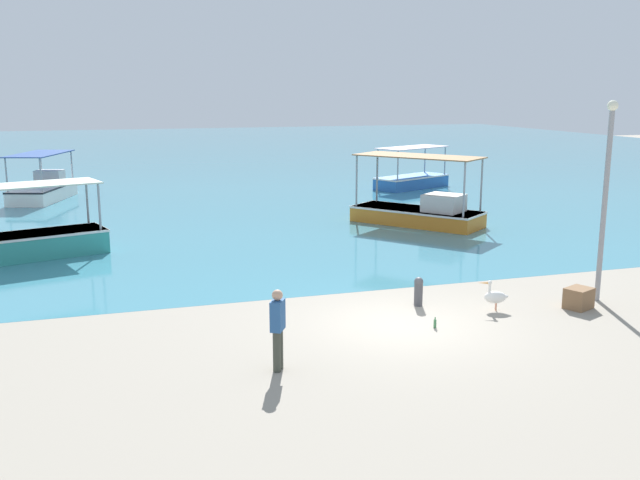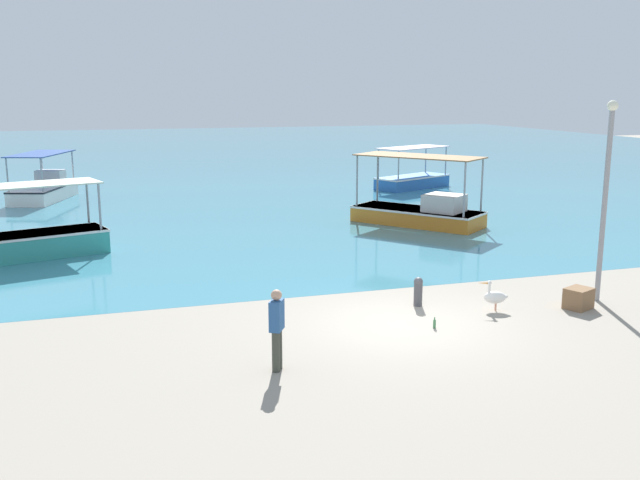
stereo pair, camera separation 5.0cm
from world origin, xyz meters
name	(u,v)px [view 2 (the right image)]	position (x,y,z in m)	size (l,w,h in m)	color
ground	(402,325)	(0.00, 0.00, 0.00)	(120.00, 120.00, 0.00)	gray
harbor_water	(181,155)	(0.00, 48.00, 0.00)	(110.00, 90.00, 0.00)	teal
fishing_boat_near_left	(412,179)	(10.49, 22.58, 0.51)	(5.05, 3.65, 2.36)	#2962B1
fishing_boat_far_right	(8,244)	(-9.85, 10.06, 0.57)	(6.55, 3.45, 2.50)	teal
fishing_boat_outer	(44,189)	(-9.62, 23.92, 0.58)	(3.34, 5.10, 2.42)	white
fishing_boat_near_right	(421,211)	(6.01, 11.84, 0.60)	(4.96, 5.56, 2.90)	orange
pelican	(495,297)	(2.71, 0.33, 0.38)	(0.79, 0.45, 0.80)	#E0997A
lamp_post	(606,190)	(5.85, 0.34, 3.01)	(0.28, 0.28, 5.32)	gray
mooring_bollard	(418,291)	(1.01, 1.31, 0.41)	(0.24, 0.24, 0.77)	#47474C
fisherman_standing	(277,327)	(-3.58, -1.88, 0.91)	(0.39, 0.46, 1.69)	#3D4136
cargo_crate	(578,298)	(4.89, -0.14, 0.27)	(0.67, 0.55, 0.55)	brown
glass_bottle	(434,324)	(0.63, -0.45, 0.11)	(0.07, 0.07, 0.27)	#3F7F4C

